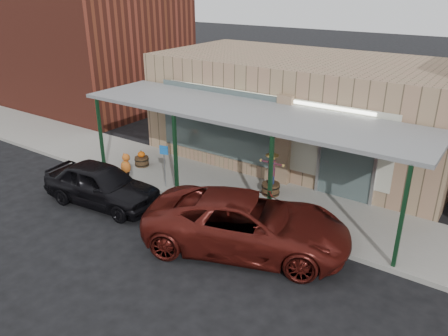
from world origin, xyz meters
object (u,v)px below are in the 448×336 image
Objects in this scene: barrel_pumpkin at (142,160)px; car_maroon at (247,223)px; barrel_scarecrow at (271,180)px; handicap_sign at (164,161)px; parked_sedan at (102,184)px.

car_maroon is at bearing -20.49° from barrel_pumpkin.
barrel_scarecrow is 2.26× the size of barrel_pumpkin.
handicap_sign is at bearing -23.98° from barrel_pumpkin.
handicap_sign is 4.61m from car_maroon.
barrel_scarecrow is 1.01× the size of handicap_sign.
handicap_sign is at bearing -34.51° from parked_sedan.
parked_sedan is at bearing 75.85° from car_maroon.
barrel_pumpkin is 0.12× the size of car_maroon.
barrel_scarecrow is 3.22m from car_maroon.
barrel_pumpkin is 0.16× the size of parked_sedan.
barrel_pumpkin is at bearing 143.19° from handicap_sign.
handicap_sign is 0.36× the size of parked_sedan.
handicap_sign reaches higher than barrel_pumpkin.
barrel_pumpkin is at bearing 13.45° from parked_sedan.
barrel_scarecrow reaches higher than handicap_sign.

